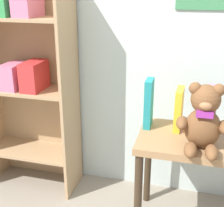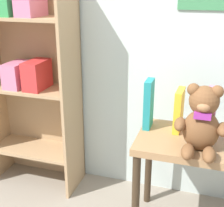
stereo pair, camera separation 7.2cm
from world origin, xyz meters
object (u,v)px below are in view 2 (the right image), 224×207
teddy_bear (202,122)px  book_standing_teal (149,104)px  book_standing_pink (211,113)px  book_standing_yellow (179,110)px  display_table (206,157)px  bookshelf_side (32,73)px

teddy_bear → book_standing_teal: (-0.27, 0.18, -0.01)m
book_standing_teal → book_standing_pink: size_ratio=1.07×
book_standing_teal → book_standing_pink: book_standing_teal is taller
book_standing_teal → book_standing_yellow: size_ratio=1.18×
display_table → book_standing_yellow: bearing=150.9°
teddy_bear → book_standing_pink: (0.04, 0.17, -0.02)m
book_standing_teal → teddy_bear: bearing=-33.1°
bookshelf_side → book_standing_teal: bearing=-9.2°
display_table → book_standing_pink: bearing=90.0°
teddy_bear → book_standing_pink: teddy_bear is taller
teddy_bear → bookshelf_side: bearing=163.8°
book_standing_teal → book_standing_pink: bearing=-0.7°
bookshelf_side → book_standing_teal: 0.77m
book_standing_pink → display_table: bearing=-91.7°
bookshelf_side → teddy_bear: (1.03, -0.30, -0.06)m
teddy_bear → book_standing_teal: size_ratio=1.20×
book_standing_yellow → book_standing_pink: size_ratio=0.91×
book_standing_teal → book_standing_yellow: book_standing_teal is taller
bookshelf_side → display_table: (1.07, -0.20, -0.29)m
book_standing_teal → book_standing_yellow: 0.16m
book_standing_yellow → bookshelf_side: bearing=175.2°
book_standing_yellow → book_standing_teal: bearing=-174.0°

